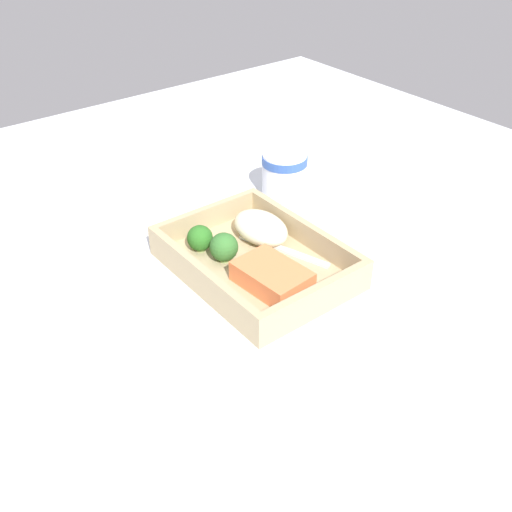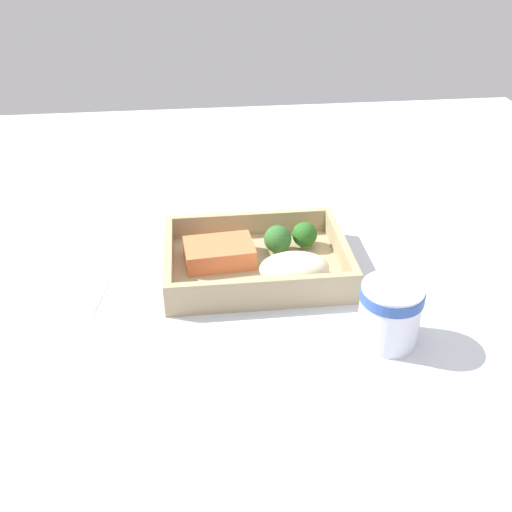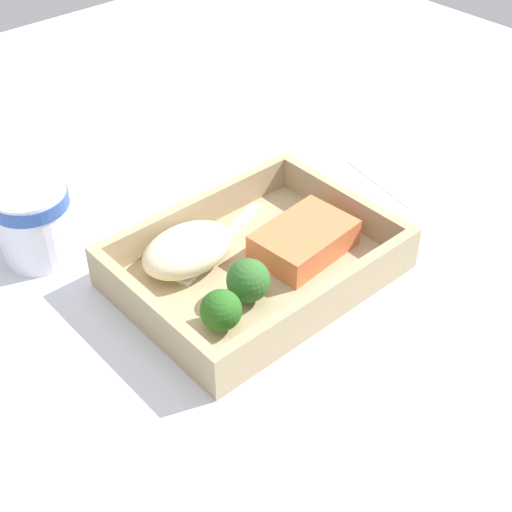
% 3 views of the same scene
% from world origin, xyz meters
% --- Properties ---
extents(ground_plane, '(1.60, 1.60, 0.02)m').
position_xyz_m(ground_plane, '(0.00, 0.00, -0.01)').
color(ground_plane, silver).
extents(takeout_tray, '(0.28, 0.21, 0.01)m').
position_xyz_m(takeout_tray, '(0.00, 0.00, 0.01)').
color(takeout_tray, tan).
rests_on(takeout_tray, ground_plane).
extents(tray_rim, '(0.28, 0.21, 0.04)m').
position_xyz_m(tray_rim, '(0.00, 0.00, 0.03)').
color(tray_rim, tan).
rests_on(tray_rim, takeout_tray).
extents(salmon_fillet, '(0.11, 0.08, 0.03)m').
position_xyz_m(salmon_fillet, '(-0.06, 0.01, 0.03)').
color(salmon_fillet, '#ED7846').
rests_on(salmon_fillet, takeout_tray).
extents(mashed_potatoes, '(0.10, 0.07, 0.04)m').
position_xyz_m(mashed_potatoes, '(0.05, -0.05, 0.03)').
color(mashed_potatoes, beige).
rests_on(mashed_potatoes, takeout_tray).
extents(broccoli_floret_1, '(0.04, 0.04, 0.04)m').
position_xyz_m(broccoli_floret_1, '(0.08, 0.04, 0.03)').
color(broccoli_floret_1, '#7A9C53').
rests_on(broccoli_floret_1, takeout_tray).
extents(broccoli_floret_2, '(0.04, 0.04, 0.05)m').
position_xyz_m(broccoli_floret_2, '(0.04, 0.03, 0.04)').
color(broccoli_floret_2, '#789E56').
rests_on(broccoli_floret_2, takeout_tray).
extents(fork, '(0.16, 0.06, 0.00)m').
position_xyz_m(fork, '(0.01, -0.05, 0.01)').
color(fork, silver).
rests_on(fork, takeout_tray).
extents(paper_cup, '(0.08, 0.08, 0.09)m').
position_xyz_m(paper_cup, '(0.15, -0.18, 0.05)').
color(paper_cup, white).
rests_on(paper_cup, ground_plane).
extents(receipt_slip, '(0.10, 0.14, 0.00)m').
position_xyz_m(receipt_slip, '(-0.27, -0.02, 0.00)').
color(receipt_slip, white).
rests_on(receipt_slip, ground_plane).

